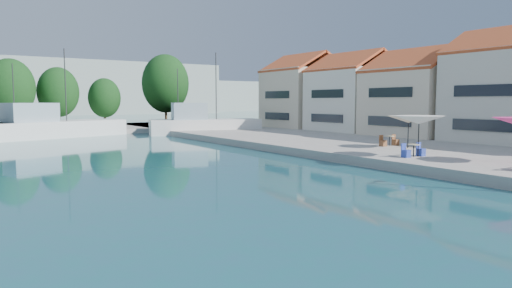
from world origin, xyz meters
TOP-DOWN VIEW (x-y plane):
  - quay_right at (22.00, 30.00)m, footprint 32.00×92.00m
  - quay_far at (-8.00, 67.00)m, footprint 90.00×16.00m
  - hill_east at (40.00, 180.00)m, footprint 140.00×40.00m
  - building_03 at (24.00, 24.00)m, footprint 8.40×8.80m
  - building_04 at (24.00, 33.00)m, footprint 9.00×8.80m
  - building_05 at (24.00, 42.00)m, footprint 8.40×8.80m
  - building_06 at (24.00, 51.00)m, footprint 9.00×8.80m
  - trawler_03 at (-5.99, 57.75)m, footprint 16.54×8.99m
  - trawler_04 at (10.42, 53.42)m, footprint 13.63×6.83m
  - tree_05 at (-8.61, 68.53)m, footprint 5.87×5.87m
  - tree_06 at (-2.79, 70.21)m, footprint 5.38×5.38m
  - tree_07 at (3.48, 70.80)m, footprint 4.52×4.52m
  - tree_08 at (12.54, 70.17)m, footprint 7.10×7.10m
  - umbrella_white at (9.03, 21.61)m, footprint 3.12×3.12m
  - umbrella_cream at (12.87, 25.40)m, footprint 3.05×3.05m
  - cafe_table_02 at (8.76, 21.73)m, footprint 1.82×0.70m
  - cafe_table_03 at (12.93, 27.15)m, footprint 1.82×0.70m

SIDE VIEW (x-z plane):
  - quay_right at x=22.00m, z-range 0.00..0.60m
  - quay_far at x=-8.00m, z-range 0.00..0.60m
  - cafe_table_02 at x=8.76m, z-range 0.51..1.27m
  - cafe_table_03 at x=12.93m, z-range 0.51..1.27m
  - trawler_03 at x=-5.99m, z-range -4.03..6.17m
  - trawler_04 at x=10.42m, z-range -4.03..6.17m
  - umbrella_cream at x=12.87m, z-range 1.51..3.82m
  - umbrella_white at x=9.03m, z-range 1.59..4.09m
  - tree_07 at x=3.48m, z-range 1.11..7.80m
  - building_04 at x=24.00m, z-range 0.42..9.62m
  - tree_06 at x=-2.79m, z-range 1.21..9.18m
  - building_05 at x=24.00m, z-range 0.41..10.11m
  - building_06 at x=24.00m, z-range 0.40..10.60m
  - building_03 at x=24.00m, z-range 0.40..10.60m
  - tree_05 at x=-8.61m, z-range 1.27..9.96m
  - hill_east at x=40.00m, z-range 0.00..12.00m
  - tree_08 at x=12.54m, z-range 1.41..11.93m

